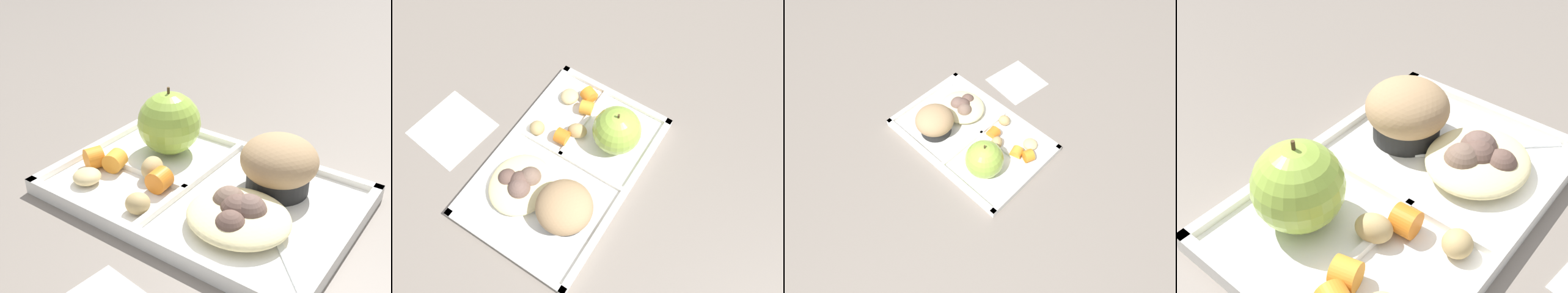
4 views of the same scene
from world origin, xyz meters
The scene contains 17 objects.
ground centered at (0.00, 0.00, 0.00)m, with size 6.00×6.00×0.00m, color slate.
lunch_tray centered at (0.00, 0.00, 0.01)m, with size 0.36×0.23×0.02m.
green_apple centered at (-0.09, 0.05, 0.05)m, with size 0.08×0.08×0.09m.
bran_muffin centered at (0.07, 0.05, 0.04)m, with size 0.09×0.09×0.07m.
carrot_slice_edge centered at (-0.14, -0.04, 0.02)m, with size 0.03×0.03×0.02m, color orange.
carrot_slice_near_corner centered at (-0.11, -0.03, 0.02)m, with size 0.03×0.03×0.02m, color orange.
carrot_slice_small centered at (-0.04, -0.03, 0.02)m, with size 0.03×0.03×0.02m, color orange.
potato_chunk_large centered at (-0.06, -0.02, 0.02)m, with size 0.03×0.03×0.03m, color tan.
potato_chunk_wedge centered at (-0.12, -0.07, 0.02)m, with size 0.03×0.03×0.02m, color tan.
potato_chunk_small centered at (-0.03, -0.08, 0.02)m, with size 0.03×0.03×0.02m, color tan.
egg_noodle_pile centered at (0.07, -0.04, 0.02)m, with size 0.11×0.10×0.03m, color beige.
meatball_back centered at (0.08, -0.06, 0.03)m, with size 0.03×0.03×0.03m, color brown.
meatball_front centered at (0.05, -0.03, 0.03)m, with size 0.04×0.04×0.04m, color #755B4C.
meatball_side centered at (0.07, -0.04, 0.03)m, with size 0.04×0.04×0.04m, color brown.
meatball_center centered at (0.08, -0.03, 0.03)m, with size 0.04×0.04×0.04m, color brown.
plastic_fork centered at (0.10, -0.02, 0.01)m, with size 0.12×0.12×0.00m.
paper_napkin centered at (0.05, -0.22, 0.00)m, with size 0.12×0.12×0.00m, color white.
Camera 2 is at (0.22, 0.19, 0.64)m, focal length 36.62 mm.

